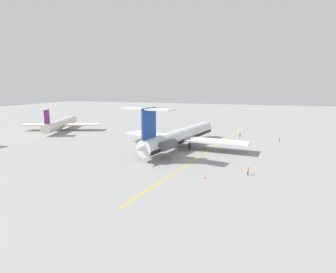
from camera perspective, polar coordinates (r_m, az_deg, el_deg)
The scene contains 8 objects.
ground at distance 75.87m, azimuth 5.73°, elevation -2.74°, with size 394.83×394.83×0.00m, color gray.
main_jetliner at distance 76.20m, azimuth 2.40°, elevation 0.03°, with size 43.37×38.63×12.71m.
airliner_mid_left at distance 116.66m, azimuth -21.78°, elevation 2.65°, with size 30.54×30.66×9.37m.
ground_crew_near_nose at distance 95.33m, azimuth 15.14°, elevation 0.35°, with size 0.26×0.38×1.65m.
ground_crew_near_tail at distance 92.79m, azimuth 22.73°, elevation -0.36°, with size 0.36×0.31×1.73m.
ground_crew_portside at distance 56.12m, azimuth 16.74°, elevation -6.89°, with size 0.32×0.32×1.64m.
safety_cone_nose at distance 52.52m, azimuth 7.83°, elevation -8.62°, with size 0.40×0.40×0.55m, color #EA590F.
taxiway_centreline at distance 76.23m, azimuth 8.99°, elevation -2.75°, with size 83.71×0.36×0.01m, color gold.
Camera 1 is at (-72.11, -15.73, 17.56)m, focal length 28.51 mm.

